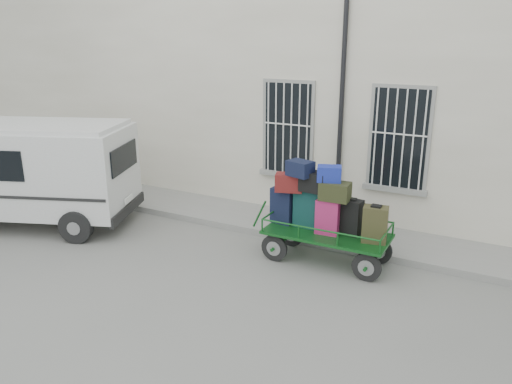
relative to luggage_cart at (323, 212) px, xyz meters
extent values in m
plane|color=slate|center=(-1.38, -0.81, -1.06)|extent=(80.00, 80.00, 0.00)
cube|color=beige|center=(-1.38, 4.69, 1.94)|extent=(24.00, 5.00, 6.00)
cylinder|color=black|center=(-0.43, 2.11, 1.74)|extent=(0.11, 0.11, 5.60)
cube|color=black|center=(-1.78, 2.17, 1.19)|extent=(1.20, 0.08, 2.20)
cube|color=gray|center=(-1.78, 2.15, 0.03)|extent=(1.45, 0.22, 0.12)
cube|color=black|center=(0.92, 2.17, 1.19)|extent=(1.20, 0.08, 2.20)
cube|color=gray|center=(0.92, 2.15, 0.03)|extent=(1.45, 0.22, 0.12)
cube|color=gray|center=(-1.38, 1.39, -0.98)|extent=(24.00, 1.70, 0.15)
cylinder|color=black|center=(-0.85, -0.46, -0.77)|extent=(0.56, 0.07, 0.56)
cylinder|color=gray|center=(-0.85, -0.46, -0.77)|extent=(0.31, 0.10, 0.31)
cylinder|color=black|center=(-0.86, 0.40, -0.77)|extent=(0.56, 0.07, 0.56)
cylinder|color=gray|center=(-0.86, 0.40, -0.77)|extent=(0.31, 0.10, 0.31)
cylinder|color=black|center=(1.06, -0.45, -0.77)|extent=(0.56, 0.07, 0.56)
cylinder|color=gray|center=(1.06, -0.45, -0.77)|extent=(0.31, 0.10, 0.31)
cylinder|color=black|center=(1.06, 0.41, -0.77)|extent=(0.56, 0.07, 0.56)
cylinder|color=gray|center=(1.06, 0.41, -0.77)|extent=(0.31, 0.10, 0.31)
cube|color=#12511B|center=(0.10, -0.03, -0.44)|extent=(2.49, 1.14, 0.06)
cylinder|color=#12511B|center=(-1.42, -0.03, -0.27)|extent=(0.33, 0.05, 0.63)
cube|color=black|center=(-0.93, 0.07, -0.03)|extent=(0.51, 0.32, 0.76)
cube|color=black|center=(-0.93, 0.07, 0.36)|extent=(0.19, 0.13, 0.03)
cube|color=#0E3433|center=(-0.38, 0.09, 0.00)|extent=(0.55, 0.28, 0.82)
cube|color=black|center=(-0.38, 0.09, 0.43)|extent=(0.22, 0.13, 0.03)
cube|color=#9D1C59|center=(0.12, -0.07, -0.06)|extent=(0.47, 0.28, 0.70)
cube|color=black|center=(0.12, -0.07, 0.31)|extent=(0.18, 0.13, 0.03)
cube|color=black|center=(0.54, 0.13, -0.05)|extent=(0.46, 0.34, 0.71)
cube|color=black|center=(0.54, 0.13, 0.32)|extent=(0.17, 0.14, 0.03)
cube|color=#34351A|center=(1.06, -0.04, -0.05)|extent=(0.51, 0.38, 0.71)
cube|color=black|center=(1.06, -0.04, 0.32)|extent=(0.19, 0.15, 0.03)
cube|color=#4E0F17|center=(-0.74, -0.04, 0.53)|extent=(0.62, 0.47, 0.37)
cube|color=black|center=(-0.22, 0.01, 0.61)|extent=(0.57, 0.41, 0.39)
cube|color=black|center=(0.23, -0.03, 0.48)|extent=(0.59, 0.41, 0.36)
cube|color=black|center=(-0.49, -0.09, 0.87)|extent=(0.57, 0.47, 0.31)
cube|color=navy|center=(0.09, -0.01, 0.81)|extent=(0.53, 0.43, 0.31)
cube|color=silver|center=(-7.02, -1.30, 0.35)|extent=(5.25, 3.68, 1.97)
cube|color=silver|center=(-7.02, -1.30, 1.38)|extent=(4.98, 3.45, 0.11)
cube|color=black|center=(-4.77, -0.42, 0.67)|extent=(0.60, 1.45, 0.60)
cube|color=black|center=(-4.78, -0.43, -0.59)|extent=(0.84, 1.93, 0.24)
cube|color=white|center=(-4.74, -0.41, -0.33)|extent=(0.20, 0.44, 0.13)
cylinder|color=black|center=(-5.18, -1.66, -0.68)|extent=(0.78, 0.49, 0.75)
cylinder|color=black|center=(-5.91, 0.22, -0.68)|extent=(0.78, 0.49, 0.75)
camera|label=1|loc=(3.21, -8.92, 3.38)|focal=35.00mm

